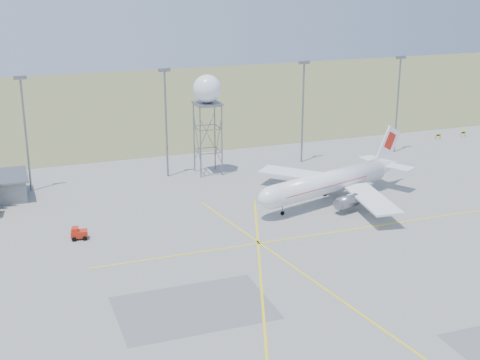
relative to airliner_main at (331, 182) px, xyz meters
name	(u,v)px	position (x,y,z in m)	size (l,w,h in m)	color
ground	(413,340)	(-12.33, -42.57, -3.43)	(400.00, 400.00, 0.00)	#9C9C97
grass_strip	(138,102)	(-12.33, 97.43, -3.42)	(400.00, 120.00, 0.03)	#626839
mast_a	(25,125)	(-47.33, 23.43, 8.64)	(2.20, 0.50, 20.50)	slate
mast_b	(166,114)	(-22.33, 23.43, 8.64)	(2.20, 0.50, 20.50)	slate
mast_c	(303,104)	(5.67, 23.43, 8.64)	(2.20, 0.50, 20.50)	slate
mast_d	(398,96)	(27.67, 23.43, 8.64)	(2.20, 0.50, 20.50)	slate
taxi_sign_near	(438,135)	(43.27, 29.43, -2.54)	(1.60, 0.17, 1.20)	black
taxi_sign_far	(463,133)	(50.27, 29.43, -2.54)	(1.60, 0.17, 1.20)	black
airliner_main	(331,182)	(0.00, 0.00, 0.00)	(32.28, 30.53, 11.20)	white
radar_tower	(208,119)	(-14.55, 22.53, 7.27)	(5.27, 5.27, 19.07)	slate
baggage_tug	(79,235)	(-42.23, -1.89, -2.73)	(2.57, 2.18, 1.85)	red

